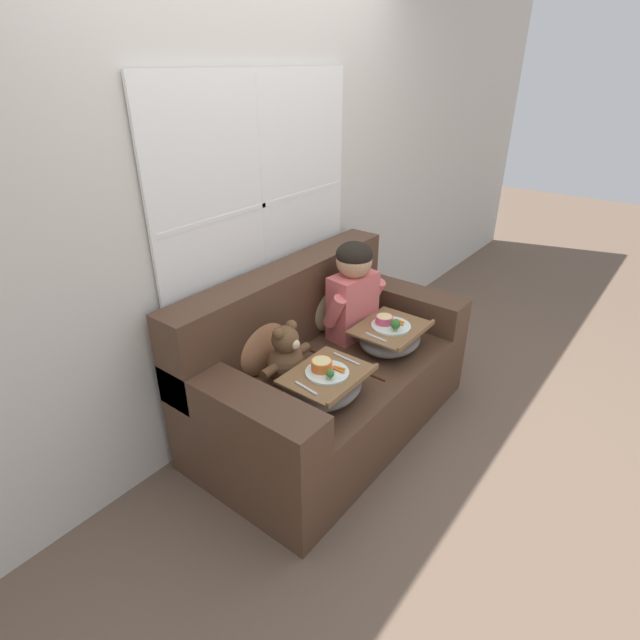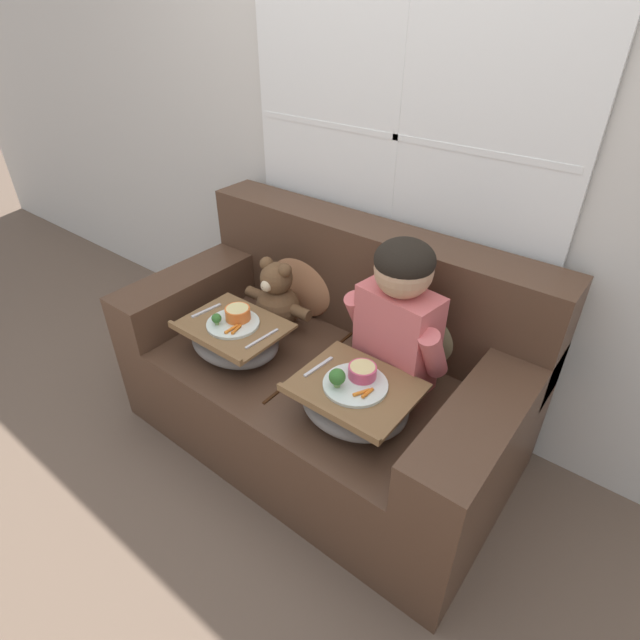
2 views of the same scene
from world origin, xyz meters
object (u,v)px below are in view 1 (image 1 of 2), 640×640
teddy_bear (287,357)px  lap_tray_teddy (327,385)px  throw_pillow_behind_child (328,301)px  lap_tray_child (390,337)px  throw_pillow_behind_teddy (259,339)px  child_figure (353,286)px  couch (324,373)px

teddy_bear → lap_tray_teddy: 0.27m
throw_pillow_behind_child → teddy_bear: 0.64m
lap_tray_child → lap_tray_teddy: bearing=180.0°
throw_pillow_behind_child → throw_pillow_behind_teddy: size_ratio=0.96×
child_figure → lap_tray_child: child_figure is taller
lap_tray_teddy → throw_pillow_behind_teddy: bearing=90.0°
child_figure → lap_tray_teddy: bearing=-156.2°
child_figure → teddy_bear: child_figure is taller
child_figure → couch: bearing=-177.3°
teddy_bear → lap_tray_child: bearing=-23.5°
couch → child_figure: size_ratio=2.76×
throw_pillow_behind_child → teddy_bear: throw_pillow_behind_child is taller
couch → child_figure: child_figure is taller
throw_pillow_behind_teddy → teddy_bear: (0.00, -0.19, -0.04)m
throw_pillow_behind_child → lap_tray_teddy: 0.77m
throw_pillow_behind_teddy → lap_tray_child: (0.61, -0.46, -0.10)m
teddy_bear → lap_tray_teddy: teddy_bear is taller
throw_pillow_behind_teddy → lap_tray_teddy: size_ratio=0.99×
child_figure → lap_tray_teddy: (-0.61, -0.27, -0.25)m
couch → child_figure: bearing=2.7°
throw_pillow_behind_teddy → teddy_bear: 0.20m
throw_pillow_behind_child → teddy_bear: bearing=-162.4°
throw_pillow_behind_teddy → lap_tray_teddy: 0.47m
couch → lap_tray_teddy: size_ratio=3.96×
teddy_bear → throw_pillow_behind_teddy: bearing=90.0°
couch → lap_tray_child: 0.44m
child_figure → teddy_bear: (-0.61, -0.00, -0.19)m
child_figure → lap_tray_teddy: size_ratio=1.43×
lap_tray_child → throw_pillow_behind_child: bearing=89.9°
throw_pillow_behind_teddy → teddy_bear: throw_pillow_behind_teddy is taller
lap_tray_teddy → throw_pillow_behind_child: bearing=36.9°
lap_tray_teddy → lap_tray_child: bearing=-0.0°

